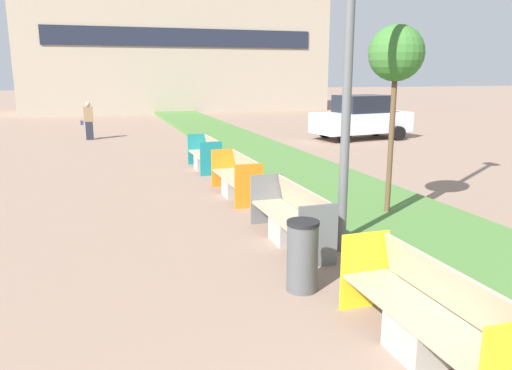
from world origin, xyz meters
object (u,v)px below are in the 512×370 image
object	(u,v)px
sapling_tree_near	(396,56)
pedestrian_walking	(89,121)
bench_grey_frame	(291,220)
parked_car_distant	(362,118)
bench_yellow_frame	(425,321)
litter_bin	(302,256)
bench_orange_frame	(237,180)
bench_teal_frame	(205,157)

from	to	relation	value
sapling_tree_near	pedestrian_walking	bearing A→B (deg)	111.26
bench_grey_frame	parked_car_distant	world-z (taller)	parked_car_distant
bench_yellow_frame	pedestrian_walking	size ratio (longest dim) A/B	1.44
litter_bin	bench_yellow_frame	bearing A→B (deg)	-72.60
litter_bin	parked_car_distant	world-z (taller)	parked_car_distant
bench_orange_frame	litter_bin	world-z (taller)	same
bench_yellow_frame	bench_teal_frame	bearing A→B (deg)	90.02
bench_teal_frame	pedestrian_walking	bearing A→B (deg)	112.15
bench_grey_frame	bench_orange_frame	distance (m)	3.35
bench_yellow_frame	bench_orange_frame	world-z (taller)	same
bench_orange_frame	sapling_tree_near	xyz separation A→B (m)	(2.24, -2.71, 2.71)
litter_bin	pedestrian_walking	world-z (taller)	pedestrian_walking
bench_orange_frame	parked_car_distant	world-z (taller)	parked_car_distant
bench_grey_frame	sapling_tree_near	world-z (taller)	sapling_tree_near
sapling_tree_near	parked_car_distant	size ratio (longest dim) A/B	0.82
bench_grey_frame	parked_car_distant	distance (m)	13.95
bench_yellow_frame	pedestrian_walking	bearing A→B (deg)	100.11
bench_orange_frame	parked_car_distant	distance (m)	11.34
bench_yellow_frame	pedestrian_walking	distance (m)	18.76
bench_yellow_frame	litter_bin	xyz separation A→B (m)	(-0.56, 1.79, 0.10)
bench_yellow_frame	bench_orange_frame	distance (m)	6.95
bench_orange_frame	parked_car_distant	bearing A→B (deg)	46.41
bench_grey_frame	sapling_tree_near	size ratio (longest dim) A/B	0.64
bench_orange_frame	bench_teal_frame	xyz separation A→B (m)	(-0.00, 3.44, -0.01)
bench_orange_frame	litter_bin	bearing A→B (deg)	-96.21
litter_bin	sapling_tree_near	distance (m)	4.55
bench_orange_frame	bench_teal_frame	bearing A→B (deg)	90.05
bench_teal_frame	sapling_tree_near	bearing A→B (deg)	-69.93
bench_grey_frame	bench_orange_frame	size ratio (longest dim) A/B	1.07
bench_yellow_frame	sapling_tree_near	size ratio (longest dim) A/B	0.63
bench_orange_frame	bench_teal_frame	size ratio (longest dim) A/B	1.13
bench_grey_frame	pedestrian_walking	world-z (taller)	pedestrian_walking
litter_bin	sapling_tree_near	xyz separation A→B (m)	(2.80, 2.45, 2.61)
pedestrian_walking	parked_car_distant	bearing A→B (deg)	-16.63
bench_teal_frame	pedestrian_walking	distance (m)	8.73
bench_teal_frame	litter_bin	distance (m)	8.62
parked_car_distant	sapling_tree_near	bearing A→B (deg)	-125.17
litter_bin	parked_car_distant	xyz separation A→B (m)	(8.37, 13.36, 0.44)
litter_bin	bench_grey_frame	bearing A→B (deg)	72.76
pedestrian_walking	parked_car_distant	distance (m)	11.58
pedestrian_walking	bench_teal_frame	bearing A→B (deg)	-67.85
bench_teal_frame	sapling_tree_near	size ratio (longest dim) A/B	0.53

